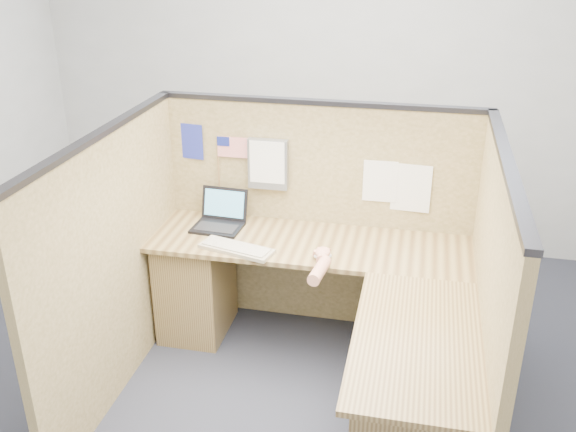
% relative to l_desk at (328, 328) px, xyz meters
% --- Properties ---
extents(floor, '(5.00, 5.00, 0.00)m').
position_rel_l_desk_xyz_m(floor, '(-0.18, -0.29, -0.39)').
color(floor, '#21252F').
rests_on(floor, ground).
extents(wall_back, '(5.00, 0.00, 5.00)m').
position_rel_l_desk_xyz_m(wall_back, '(-0.18, 1.96, 1.01)').
color(wall_back, '#A8ACAE').
rests_on(wall_back, floor).
extents(cubicle_partitions, '(2.06, 1.83, 1.53)m').
position_rel_l_desk_xyz_m(cubicle_partitions, '(-0.18, 0.14, 0.38)').
color(cubicle_partitions, brown).
rests_on(cubicle_partitions, floor).
extents(l_desk, '(1.95, 1.75, 0.73)m').
position_rel_l_desk_xyz_m(l_desk, '(0.00, 0.00, 0.00)').
color(l_desk, brown).
rests_on(l_desk, floor).
extents(laptop, '(0.32, 0.31, 0.22)m').
position_rel_l_desk_xyz_m(laptop, '(-0.79, 0.51, 0.39)').
color(laptop, black).
rests_on(laptop, l_desk).
extents(keyboard, '(0.47, 0.26, 0.03)m').
position_rel_l_desk_xyz_m(keyboard, '(-0.59, 0.19, 0.35)').
color(keyboard, tan).
rests_on(keyboard, l_desk).
extents(mouse, '(0.12, 0.09, 0.04)m').
position_rel_l_desk_xyz_m(mouse, '(-0.07, 0.19, 0.36)').
color(mouse, silver).
rests_on(mouse, l_desk).
extents(hand_forearm, '(0.11, 0.38, 0.08)m').
position_rel_l_desk_xyz_m(hand_forearm, '(-0.06, 0.06, 0.37)').
color(hand_forearm, '#E0967B').
rests_on(hand_forearm, l_desk).
extents(blue_poster, '(0.17, 0.03, 0.23)m').
position_rel_l_desk_xyz_m(blue_poster, '(-1.02, 0.68, 0.83)').
color(blue_poster, '#222C9C').
rests_on(blue_poster, cubicle_partitions).
extents(american_flag, '(0.21, 0.01, 0.36)m').
position_rel_l_desk_xyz_m(american_flag, '(-0.76, 0.67, 0.80)').
color(american_flag, olive).
rests_on(american_flag, cubicle_partitions).
extents(file_holder, '(0.25, 0.05, 0.33)m').
position_rel_l_desk_xyz_m(file_holder, '(-0.50, 0.66, 0.72)').
color(file_holder, slate).
rests_on(file_holder, cubicle_partitions).
extents(paper_left, '(0.21, 0.01, 0.27)m').
position_rel_l_desk_xyz_m(paper_left, '(0.20, 0.68, 0.65)').
color(paper_left, white).
rests_on(paper_left, cubicle_partitions).
extents(paper_right, '(0.24, 0.02, 0.31)m').
position_rel_l_desk_xyz_m(paper_right, '(0.39, 0.68, 0.62)').
color(paper_right, white).
rests_on(paper_right, cubicle_partitions).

